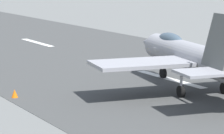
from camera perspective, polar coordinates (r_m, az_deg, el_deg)
ground_plane at (r=42.00m, az=6.47°, el=-1.40°), size 400.00×400.00×0.00m
runway_strip at (r=41.99m, az=6.48°, el=-1.39°), size 240.00×26.00×0.02m
fighter_jet at (r=38.41m, az=8.10°, el=1.17°), size 16.80×14.82×5.61m
marker_cone_mid at (r=36.68m, az=-9.88°, el=-2.69°), size 0.44×0.44×0.55m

